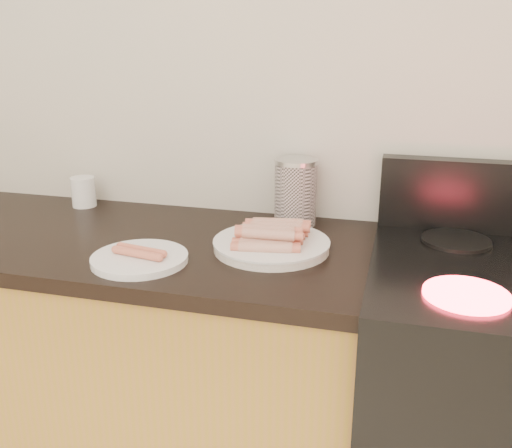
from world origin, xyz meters
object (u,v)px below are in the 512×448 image
(side_plate, at_px, (140,259))
(mug, at_px, (83,192))
(main_plate, at_px, (271,246))
(canister, at_px, (296,192))
(stove, at_px, (510,437))

(side_plate, xyz_separation_m, mug, (-0.39, 0.39, 0.04))
(main_plate, bearing_deg, mug, 161.64)
(canister, relative_size, mug, 2.03)
(main_plate, distance_m, canister, 0.24)
(mug, bearing_deg, main_plate, -18.36)
(stove, height_order, canister, canister)
(side_plate, distance_m, mug, 0.55)
(canister, bearing_deg, main_plate, -94.38)
(stove, bearing_deg, canister, 158.46)
(stove, relative_size, canister, 4.67)
(main_plate, distance_m, side_plate, 0.34)
(stove, bearing_deg, side_plate, -171.03)
(side_plate, bearing_deg, canister, 51.40)
(main_plate, xyz_separation_m, canister, (0.02, 0.23, 0.09))
(canister, bearing_deg, mug, -180.00)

